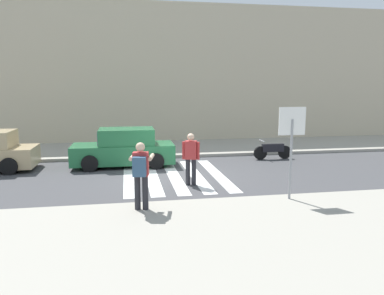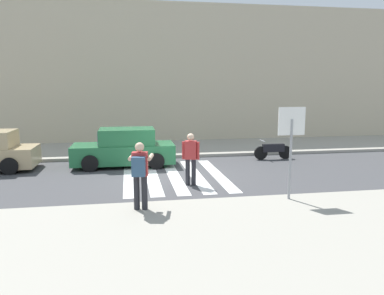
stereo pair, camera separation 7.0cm
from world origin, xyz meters
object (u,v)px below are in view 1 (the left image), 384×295
object	(u,v)px
photographer_with_backpack	(141,170)
parked_car_green	(124,148)
motorcycle	(273,150)
pedestrian_crossing	(191,156)
stop_sign	(292,133)

from	to	relation	value
photographer_with_backpack	parked_car_green	xyz separation A→B (m)	(-0.43, 6.16, -0.44)
parked_car_green	motorcycle	xyz separation A→B (m)	(6.56, 0.30, -0.31)
pedestrian_crossing	parked_car_green	bearing A→B (deg)	121.97
stop_sign	photographer_with_backpack	bearing A→B (deg)	-176.51
stop_sign	motorcycle	distance (m)	6.72
pedestrian_crossing	motorcycle	bearing A→B (deg)	40.68
photographer_with_backpack	pedestrian_crossing	distance (m)	3.20
stop_sign	photographer_with_backpack	distance (m)	4.19
stop_sign	motorcycle	xyz separation A→B (m)	(2.03, 6.21, -1.58)
pedestrian_crossing	motorcycle	xyz separation A→B (m)	(4.39, 3.77, -0.56)
stop_sign	pedestrian_crossing	bearing A→B (deg)	134.13
pedestrian_crossing	stop_sign	bearing A→B (deg)	-45.87
pedestrian_crossing	parked_car_green	size ratio (longest dim) A/B	0.42
pedestrian_crossing	motorcycle	distance (m)	5.82
photographer_with_backpack	pedestrian_crossing	bearing A→B (deg)	57.03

